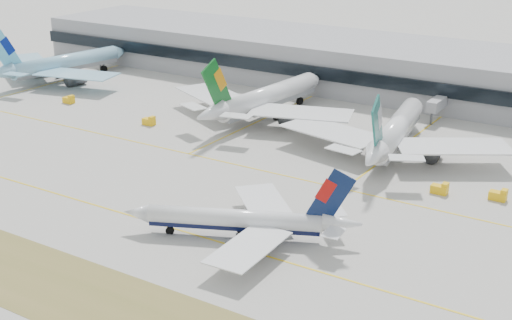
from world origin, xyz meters
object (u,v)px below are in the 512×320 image
Objects in this scene: widebody_korean at (61,65)px; widebody_eva at (264,99)px; widebody_cathay at (395,133)px; taxiing_airliner at (243,221)px; terminal at (409,70)px.

widebody_eva is (82.51, -1.04, 0.17)m from widebody_korean.
widebody_cathay is (125.05, -9.59, -0.06)m from widebody_korean.
widebody_eva reaches higher than widebody_cathay.
widebody_korean is 1.01× the size of widebody_cathay.
taxiing_airliner is at bearing 164.65° from widebody_cathay.
terminal is (106.44, 48.21, 2.01)m from widebody_korean.
widebody_cathay is at bearing -96.90° from widebody_eva.
widebody_eva reaches higher than taxiing_airliner.
widebody_cathay is 60.75m from terminal.
widebody_eva reaches higher than widebody_korean.
widebody_korean is 116.87m from terminal.
widebody_korean is at bearing 75.82° from widebody_cathay.
taxiing_airliner is 0.73× the size of widebody_korean.
widebody_korean is at bearing 93.74° from widebody_eva.
widebody_eva reaches higher than terminal.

